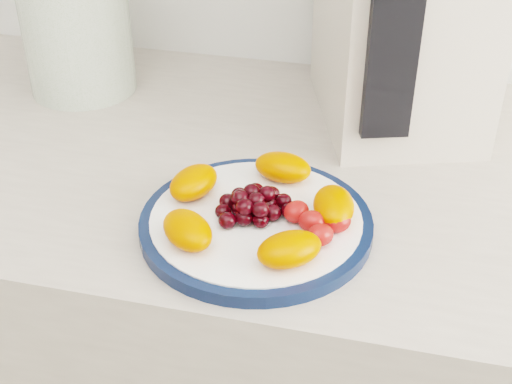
# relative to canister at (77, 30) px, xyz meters

# --- Properties ---
(plate_rim) EXTENTS (0.26, 0.26, 0.01)m
(plate_rim) POSITION_rel_canister_xyz_m (0.34, -0.29, -0.09)
(plate_rim) COLOR #0D1B3B
(plate_rim) RESTS_ON counter
(plate_face) EXTENTS (0.23, 0.23, 0.02)m
(plate_face) POSITION_rel_canister_xyz_m (0.34, -0.29, -0.09)
(plate_face) COLOR white
(plate_face) RESTS_ON counter
(canister) EXTENTS (0.21, 0.21, 0.19)m
(canister) POSITION_rel_canister_xyz_m (0.00, 0.00, 0.00)
(canister) COLOR #315B16
(canister) RESTS_ON counter
(appliance_panel) EXTENTS (0.06, 0.04, 0.25)m
(appliance_panel) POSITION_rel_canister_xyz_m (0.46, -0.13, 0.08)
(appliance_panel) COLOR black
(appliance_panel) RESTS_ON appliance_body
(fruit_plate) EXTENTS (0.22, 0.21, 0.03)m
(fruit_plate) POSITION_rel_canister_xyz_m (0.35, -0.29, -0.06)
(fruit_plate) COLOR #DE4600
(fruit_plate) RESTS_ON plate_face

